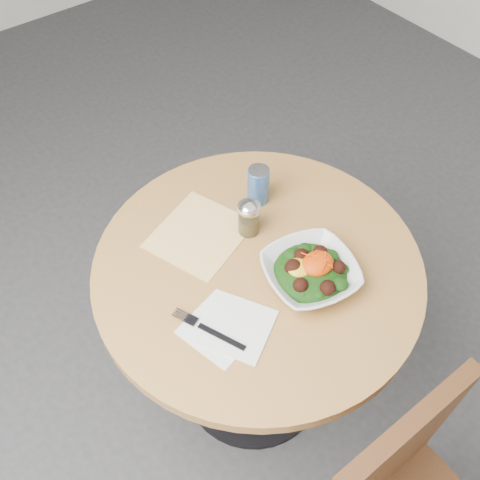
{
  "coord_description": "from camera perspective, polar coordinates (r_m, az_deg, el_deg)",
  "views": [
    {
      "loc": [
        -0.57,
        -0.65,
        1.92
      ],
      "look_at": [
        -0.02,
        0.05,
        0.81
      ],
      "focal_mm": 40.0,
      "sensor_mm": 36.0,
      "label": 1
    }
  ],
  "objects": [
    {
      "name": "paper_napkins",
      "position": [
        1.34,
        -1.23,
        -9.29
      ],
      "size": [
        0.24,
        0.23,
        0.0
      ],
      "color": "white",
      "rests_on": "table"
    },
    {
      "name": "table",
      "position": [
        1.61,
        1.73,
        -6.63
      ],
      "size": [
        0.9,
        0.9,
        0.75
      ],
      "color": "black",
      "rests_on": "ground"
    },
    {
      "name": "spice_shaker",
      "position": [
        1.48,
        0.94,
        2.41
      ],
      "size": [
        0.06,
        0.06,
        0.11
      ],
      "color": "silver",
      "rests_on": "table"
    },
    {
      "name": "cloth_napkin",
      "position": [
        1.52,
        -4.35,
        0.63
      ],
      "size": [
        0.32,
        0.3,
        0.0
      ],
      "primitive_type": "cube",
      "rotation": [
        0.0,
        0.0,
        0.35
      ],
      "color": "orange",
      "rests_on": "table"
    },
    {
      "name": "ground",
      "position": [
        2.1,
        1.37,
        -14.71
      ],
      "size": [
        6.0,
        6.0,
        0.0
      ],
      "primitive_type": "plane",
      "color": "#313133",
      "rests_on": "ground"
    },
    {
      "name": "beverage_can",
      "position": [
        1.56,
        1.96,
        5.89
      ],
      "size": [
        0.06,
        0.06,
        0.12
      ],
      "color": "navy",
      "rests_on": "table"
    },
    {
      "name": "salad_bowl",
      "position": [
        1.4,
        7.5,
        -3.39
      ],
      "size": [
        0.29,
        0.29,
        0.09
      ],
      "color": "silver",
      "rests_on": "table"
    },
    {
      "name": "fork",
      "position": [
        1.34,
        -3.65,
        -9.39
      ],
      "size": [
        0.1,
        0.2,
        0.0
      ],
      "color": "black",
      "rests_on": "table"
    }
  ]
}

